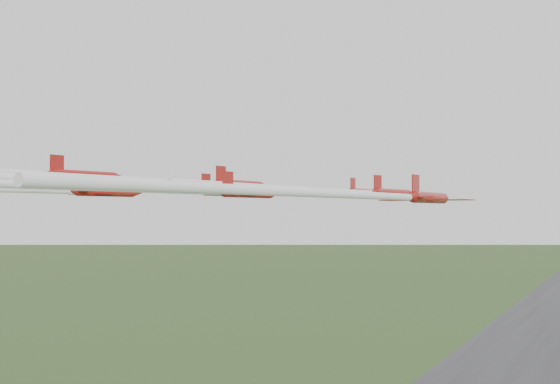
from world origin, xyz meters
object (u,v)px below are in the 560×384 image
at_px(jet_row3_left, 7,190).
at_px(jet_row3_mid, 158,181).
at_px(jet_lead, 327,190).
at_px(jet_row3_right, 377,196).
at_px(jet_row4_right, 161,190).
at_px(jet_row2_left, 134,186).
at_px(jet_row2_right, 312,190).

relative_size(jet_row3_left, jet_row3_mid, 1.06).
xyz_separation_m(jet_lead, jet_row3_right, (18.29, -32.01, -1.53)).
bearing_deg(jet_row3_mid, jet_row3_right, -1.39).
distance_m(jet_lead, jet_row4_right, 42.46).
relative_size(jet_row2_left, jet_row2_right, 0.96).
height_order(jet_lead, jet_row2_left, jet_row2_left).
height_order(jet_row3_left, jet_row3_mid, jet_row3_mid).
bearing_deg(jet_row4_right, jet_row2_left, 137.33).
distance_m(jet_row3_left, jet_row3_mid, 21.30).
distance_m(jet_row2_left, jet_row3_mid, 14.99).
distance_m(jet_lead, jet_row2_right, 20.27).
xyz_separation_m(jet_row3_left, jet_row3_mid, (21.27, 0.97, 0.65)).
bearing_deg(jet_row3_left, jet_row3_mid, 10.95).
distance_m(jet_row2_right, jet_row3_right, 17.47).
xyz_separation_m(jet_lead, jet_row3_left, (-28.27, -29.62, -0.32)).
bearing_deg(jet_lead, jet_row3_left, -131.26).
height_order(jet_row3_left, jet_row3_right, jet_row3_left).
distance_m(jet_row2_left, jet_row3_left, 14.88).
bearing_deg(jet_row4_right, jet_row3_left, 163.02).
relative_size(jet_row2_left, jet_row3_right, 1.21).
bearing_deg(jet_row3_mid, jet_row4_right, -46.33).
relative_size(jet_lead, jet_row3_mid, 0.91).
height_order(jet_row3_mid, jet_row4_right, jet_row3_mid).
bearing_deg(jet_row3_left, jet_row2_left, 55.70).
bearing_deg(jet_row3_mid, jet_lead, 82.43).
xyz_separation_m(jet_row3_left, jet_row3_right, (46.57, -2.39, -1.21)).
relative_size(jet_row2_right, jet_row3_right, 1.26).
bearing_deg(jet_row3_right, jet_lead, 124.06).
bearing_deg(jet_row2_right, jet_row3_right, -37.74).
bearing_deg(jet_row3_right, jet_row4_right, -140.94).
bearing_deg(jet_row4_right, jet_row2_right, 87.44).
height_order(jet_row2_right, jet_row4_right, jet_row2_right).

